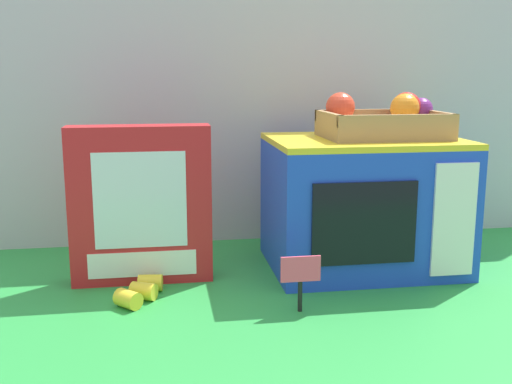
{
  "coord_description": "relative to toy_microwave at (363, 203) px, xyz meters",
  "views": [
    {
      "loc": [
        -0.28,
        -1.18,
        0.41
      ],
      "look_at": [
        -0.09,
        0.01,
        0.17
      ],
      "focal_mm": 42.69,
      "sensor_mm": 36.0,
      "label": 1
    }
  ],
  "objects": [
    {
      "name": "toy_microwave",
      "position": [
        0.0,
        0.0,
        0.0
      ],
      "size": [
        0.39,
        0.3,
        0.27
      ],
      "color": "blue",
      "rests_on": "ground"
    },
    {
      "name": "loose_toy_banana",
      "position": [
        -0.46,
        -0.13,
        -0.12
      ],
      "size": [
        0.09,
        0.12,
        0.03
      ],
      "color": "yellow",
      "rests_on": "ground"
    },
    {
      "name": "food_groups_crate",
      "position": [
        0.05,
        0.01,
        0.17
      ],
      "size": [
        0.25,
        0.18,
        0.09
      ],
      "color": "#A37F51",
      "rests_on": "toy_microwave"
    },
    {
      "name": "cookie_set_box",
      "position": [
        -0.46,
        -0.02,
        0.02
      ],
      "size": [
        0.27,
        0.07,
        0.31
      ],
      "color": "red",
      "rests_on": "ground"
    },
    {
      "name": "price_sign",
      "position": [
        -0.19,
        -0.23,
        -0.07
      ],
      "size": [
        0.07,
        0.01,
        0.1
      ],
      "color": "black",
      "rests_on": "ground"
    },
    {
      "name": "display_back_panel",
      "position": [
        -0.14,
        0.26,
        0.2
      ],
      "size": [
        1.61,
        0.03,
        0.68
      ],
      "primitive_type": "cube",
      "color": "#B7BABF",
      "rests_on": "ground"
    },
    {
      "name": "ground_plane",
      "position": [
        -0.14,
        -0.02,
        -0.14
      ],
      "size": [
        1.7,
        1.7,
        0.0
      ],
      "primitive_type": "plane",
      "color": "green",
      "rests_on": "ground"
    }
  ]
}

